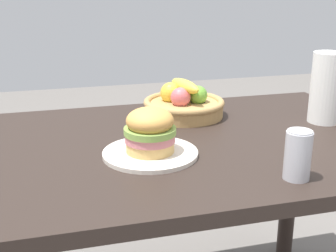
{
  "coord_description": "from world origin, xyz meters",
  "views": [
    {
      "loc": [
        -0.38,
        -1.26,
        1.23
      ],
      "look_at": [
        -0.05,
        -0.03,
        0.81
      ],
      "focal_mm": 48.84,
      "sensor_mm": 36.0,
      "label": 1
    }
  ],
  "objects": [
    {
      "name": "paper_towel_roll",
      "position": [
        0.53,
        0.05,
        0.87
      ],
      "size": [
        0.11,
        0.11,
        0.24
      ],
      "primitive_type": "cylinder",
      "color": "white",
      "rests_on": "dining_table"
    },
    {
      "name": "sandwich",
      "position": [
        -0.12,
        -0.09,
        0.82
      ],
      "size": [
        0.15,
        0.15,
        0.13
      ],
      "color": "#DBAD60",
      "rests_on": "plate"
    },
    {
      "name": "fruit_basket",
      "position": [
        0.09,
        0.25,
        0.79
      ],
      "size": [
        0.29,
        0.29,
        0.14
      ],
      "color": "tan",
      "rests_on": "dining_table"
    },
    {
      "name": "dining_table",
      "position": [
        0.0,
        0.0,
        0.65
      ],
      "size": [
        1.4,
        0.9,
        0.75
      ],
      "color": "#2D231E",
      "rests_on": "ground_plane"
    },
    {
      "name": "plate",
      "position": [
        -0.12,
        -0.09,
        0.76
      ],
      "size": [
        0.27,
        0.27,
        0.01
      ],
      "primitive_type": "cylinder",
      "color": "silver",
      "rests_on": "dining_table"
    },
    {
      "name": "soda_can",
      "position": [
        0.2,
        -0.34,
        0.81
      ],
      "size": [
        0.07,
        0.07,
        0.13
      ],
      "color": "silver",
      "rests_on": "dining_table"
    }
  ]
}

